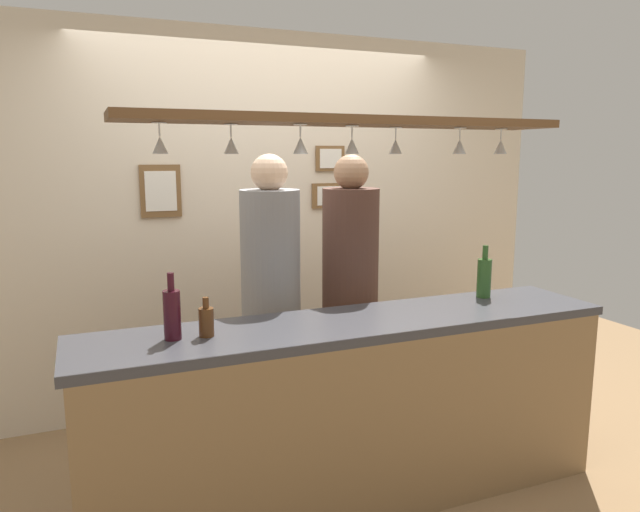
{
  "coord_description": "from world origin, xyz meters",
  "views": [
    {
      "loc": [
        -1.22,
        -2.88,
        1.77
      ],
      "look_at": [
        0.0,
        0.1,
        1.21
      ],
      "focal_mm": 32.96,
      "sensor_mm": 36.0,
      "label": 1
    }
  ],
  "objects_px": {
    "person_middle_grey_shirt": "(271,277)",
    "bottle_champagne_green": "(484,277)",
    "bottle_beer_brown_stubby": "(206,321)",
    "picture_frame_upper_small": "(330,158)",
    "person_right_brown_shirt": "(350,271)",
    "picture_frame_caricature": "(161,191)",
    "picture_frame_lower_pair": "(331,196)",
    "bottle_wine_dark_red": "(172,313)"
  },
  "relations": [
    {
      "from": "person_middle_grey_shirt",
      "to": "bottle_champagne_green",
      "type": "height_order",
      "value": "person_middle_grey_shirt"
    },
    {
      "from": "bottle_beer_brown_stubby",
      "to": "picture_frame_upper_small",
      "type": "height_order",
      "value": "picture_frame_upper_small"
    },
    {
      "from": "person_middle_grey_shirt",
      "to": "bottle_beer_brown_stubby",
      "type": "distance_m",
      "value": 0.79
    },
    {
      "from": "person_right_brown_shirt",
      "to": "picture_frame_caricature",
      "type": "xyz_separation_m",
      "value": [
        -1.0,
        0.78,
        0.46
      ]
    },
    {
      "from": "bottle_champagne_green",
      "to": "picture_frame_upper_small",
      "type": "relative_size",
      "value": 1.36
    },
    {
      "from": "person_right_brown_shirt",
      "to": "bottle_beer_brown_stubby",
      "type": "bearing_deg",
      "value": -148.66
    },
    {
      "from": "picture_frame_lower_pair",
      "to": "picture_frame_upper_small",
      "type": "distance_m",
      "value": 0.27
    },
    {
      "from": "bottle_beer_brown_stubby",
      "to": "picture_frame_caricature",
      "type": "xyz_separation_m",
      "value": [
        0.0,
        1.39,
        0.5
      ]
    },
    {
      "from": "person_right_brown_shirt",
      "to": "bottle_wine_dark_red",
      "type": "height_order",
      "value": "person_right_brown_shirt"
    },
    {
      "from": "person_right_brown_shirt",
      "to": "picture_frame_caricature",
      "type": "distance_m",
      "value": 1.35
    },
    {
      "from": "picture_frame_lower_pair",
      "to": "picture_frame_caricature",
      "type": "bearing_deg",
      "value": 180.0
    },
    {
      "from": "bottle_champagne_green",
      "to": "picture_frame_lower_pair",
      "type": "distance_m",
      "value": 1.38
    },
    {
      "from": "bottle_beer_brown_stubby",
      "to": "picture_frame_lower_pair",
      "type": "distance_m",
      "value": 1.9
    },
    {
      "from": "bottle_wine_dark_red",
      "to": "picture_frame_caricature",
      "type": "xyz_separation_m",
      "value": [
        0.15,
        1.38,
        0.45
      ]
    },
    {
      "from": "bottle_wine_dark_red",
      "to": "picture_frame_lower_pair",
      "type": "distance_m",
      "value": 1.98
    },
    {
      "from": "person_right_brown_shirt",
      "to": "bottle_champagne_green",
      "type": "xyz_separation_m",
      "value": [
        0.62,
        -0.48,
        0.01
      ]
    },
    {
      "from": "picture_frame_lower_pair",
      "to": "picture_frame_upper_small",
      "type": "xyz_separation_m",
      "value": [
        -0.01,
        0.0,
        0.27
      ]
    },
    {
      "from": "person_middle_grey_shirt",
      "to": "picture_frame_upper_small",
      "type": "distance_m",
      "value": 1.25
    },
    {
      "from": "bottle_beer_brown_stubby",
      "to": "picture_frame_lower_pair",
      "type": "bearing_deg",
      "value": 48.95
    },
    {
      "from": "picture_frame_lower_pair",
      "to": "picture_frame_caricature",
      "type": "height_order",
      "value": "picture_frame_caricature"
    },
    {
      "from": "picture_frame_lower_pair",
      "to": "bottle_champagne_green",
      "type": "bearing_deg",
      "value": -72.23
    },
    {
      "from": "person_right_brown_shirt",
      "to": "bottle_wine_dark_red",
      "type": "bearing_deg",
      "value": -152.55
    },
    {
      "from": "person_right_brown_shirt",
      "to": "bottle_champagne_green",
      "type": "bearing_deg",
      "value": -37.67
    },
    {
      "from": "person_right_brown_shirt",
      "to": "picture_frame_upper_small",
      "type": "height_order",
      "value": "picture_frame_upper_small"
    },
    {
      "from": "bottle_beer_brown_stubby",
      "to": "person_middle_grey_shirt",
      "type": "bearing_deg",
      "value": 50.82
    },
    {
      "from": "bottle_champagne_green",
      "to": "picture_frame_lower_pair",
      "type": "xyz_separation_m",
      "value": [
        -0.4,
        1.26,
        0.39
      ]
    },
    {
      "from": "person_middle_grey_shirt",
      "to": "person_right_brown_shirt",
      "type": "bearing_deg",
      "value": -0.0
    },
    {
      "from": "picture_frame_upper_small",
      "to": "picture_frame_caricature",
      "type": "relative_size",
      "value": 0.65
    },
    {
      "from": "bottle_beer_brown_stubby",
      "to": "picture_frame_caricature",
      "type": "bearing_deg",
      "value": 89.88
    },
    {
      "from": "bottle_wine_dark_red",
      "to": "person_right_brown_shirt",
      "type": "bearing_deg",
      "value": 27.45
    },
    {
      "from": "picture_frame_upper_small",
      "to": "picture_frame_caricature",
      "type": "xyz_separation_m",
      "value": [
        -1.2,
        0.0,
        -0.21
      ]
    },
    {
      "from": "bottle_wine_dark_red",
      "to": "picture_frame_lower_pair",
      "type": "bearing_deg",
      "value": 45.41
    },
    {
      "from": "picture_frame_upper_small",
      "to": "picture_frame_lower_pair",
      "type": "bearing_deg",
      "value": 0.0
    },
    {
      "from": "person_middle_grey_shirt",
      "to": "picture_frame_caricature",
      "type": "relative_size",
      "value": 5.21
    },
    {
      "from": "person_right_brown_shirt",
      "to": "bottle_champagne_green",
      "type": "distance_m",
      "value": 0.78
    },
    {
      "from": "person_right_brown_shirt",
      "to": "picture_frame_upper_small",
      "type": "relative_size",
      "value": 8.04
    },
    {
      "from": "person_right_brown_shirt",
      "to": "picture_frame_upper_small",
      "type": "bearing_deg",
      "value": 75.47
    },
    {
      "from": "person_middle_grey_shirt",
      "to": "picture_frame_caricature",
      "type": "height_order",
      "value": "person_middle_grey_shirt"
    },
    {
      "from": "bottle_beer_brown_stubby",
      "to": "picture_frame_upper_small",
      "type": "xyz_separation_m",
      "value": [
        1.2,
        1.39,
        0.71
      ]
    },
    {
      "from": "person_middle_grey_shirt",
      "to": "picture_frame_caricature",
      "type": "xyz_separation_m",
      "value": [
        -0.49,
        0.78,
        0.46
      ]
    },
    {
      "from": "bottle_wine_dark_red",
      "to": "picture_frame_caricature",
      "type": "distance_m",
      "value": 1.46
    },
    {
      "from": "bottle_wine_dark_red",
      "to": "bottle_champagne_green",
      "type": "distance_m",
      "value": 1.77
    }
  ]
}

